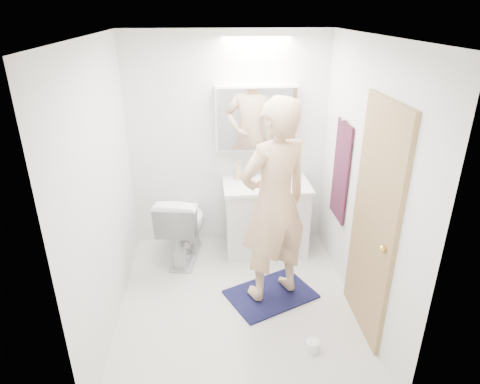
{
  "coord_description": "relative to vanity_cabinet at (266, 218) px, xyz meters",
  "views": [
    {
      "loc": [
        -0.24,
        -3.2,
        2.6
      ],
      "look_at": [
        0.05,
        0.25,
        1.05
      ],
      "focal_mm": 31.18,
      "sensor_mm": 36.0,
      "label": 1
    }
  ],
  "objects": [
    {
      "name": "floor",
      "position": [
        -0.4,
        -0.96,
        -0.39
      ],
      "size": [
        2.5,
        2.5,
        0.0
      ],
      "primitive_type": "plane",
      "color": "silver",
      "rests_on": "ground"
    },
    {
      "name": "ceiling",
      "position": [
        -0.4,
        -0.96,
        2.01
      ],
      "size": [
        2.5,
        2.5,
        0.0
      ],
      "primitive_type": "plane",
      "rotation": [
        3.14,
        0.0,
        0.0
      ],
      "color": "white",
      "rests_on": "floor"
    },
    {
      "name": "wall_back",
      "position": [
        -0.4,
        0.29,
        0.81
      ],
      "size": [
        2.5,
        0.0,
        2.5
      ],
      "primitive_type": "plane",
      "rotation": [
        1.57,
        0.0,
        0.0
      ],
      "color": "white",
      "rests_on": "floor"
    },
    {
      "name": "wall_front",
      "position": [
        -0.4,
        -2.21,
        0.81
      ],
      "size": [
        2.5,
        0.0,
        2.5
      ],
      "primitive_type": "plane",
      "rotation": [
        -1.57,
        0.0,
        0.0
      ],
      "color": "white",
      "rests_on": "floor"
    },
    {
      "name": "wall_left",
      "position": [
        -1.5,
        -0.96,
        0.81
      ],
      "size": [
        0.0,
        2.5,
        2.5
      ],
      "primitive_type": "plane",
      "rotation": [
        1.57,
        0.0,
        1.57
      ],
      "color": "white",
      "rests_on": "floor"
    },
    {
      "name": "wall_right",
      "position": [
        0.7,
        -0.96,
        0.81
      ],
      "size": [
        0.0,
        2.5,
        2.5
      ],
      "primitive_type": "plane",
      "rotation": [
        1.57,
        0.0,
        -1.57
      ],
      "color": "white",
      "rests_on": "floor"
    },
    {
      "name": "vanity_cabinet",
      "position": [
        0.0,
        0.0,
        0.0
      ],
      "size": [
        0.9,
        0.55,
        0.78
      ],
      "primitive_type": "cube",
      "color": "white",
      "rests_on": "floor"
    },
    {
      "name": "countertop",
      "position": [
        0.0,
        -0.0,
        0.41
      ],
      "size": [
        0.95,
        0.58,
        0.04
      ],
      "primitive_type": "cube",
      "color": "white",
      "rests_on": "vanity_cabinet"
    },
    {
      "name": "sink_basin",
      "position": [
        0.0,
        0.03,
        0.45
      ],
      "size": [
        0.36,
        0.36,
        0.03
      ],
      "primitive_type": "cylinder",
      "color": "white",
      "rests_on": "countertop"
    },
    {
      "name": "faucet",
      "position": [
        0.0,
        0.22,
        0.51
      ],
      "size": [
        0.02,
        0.02,
        0.16
      ],
      "primitive_type": "cylinder",
      "color": "silver",
      "rests_on": "countertop"
    },
    {
      "name": "medicine_cabinet",
      "position": [
        -0.1,
        0.21,
        1.11
      ],
      "size": [
        0.88,
        0.14,
        0.7
      ],
      "primitive_type": "cube",
      "color": "white",
      "rests_on": "wall_back"
    },
    {
      "name": "mirror_panel",
      "position": [
        -0.1,
        0.13,
        1.11
      ],
      "size": [
        0.84,
        0.01,
        0.66
      ],
      "primitive_type": "cube",
      "color": "silver",
      "rests_on": "medicine_cabinet"
    },
    {
      "name": "toilet",
      "position": [
        -0.92,
        -0.11,
        0.01
      ],
      "size": [
        0.59,
        0.86,
        0.81
      ],
      "primitive_type": "imported",
      "rotation": [
        0.0,
        0.0,
        2.95
      ],
      "color": "white",
      "rests_on": "floor"
    },
    {
      "name": "bath_rug",
      "position": [
        -0.06,
        -0.88,
        -0.38
      ],
      "size": [
        0.96,
        0.84,
        0.02
      ],
      "primitive_type": "cube",
      "rotation": [
        0.0,
        0.0,
        0.43
      ],
      "color": "#141239",
      "rests_on": "floor"
    },
    {
      "name": "person",
      "position": [
        -0.06,
        -0.88,
        0.61
      ],
      "size": [
        0.82,
        0.71,
        1.91
      ],
      "primitive_type": "imported",
      "rotation": [
        0.0,
        0.0,
        3.58
      ],
      "color": "#DCAF84",
      "rests_on": "bath_rug"
    },
    {
      "name": "door",
      "position": [
        0.68,
        -1.31,
        0.61
      ],
      "size": [
        0.04,
        0.8,
        2.0
      ],
      "primitive_type": "cube",
      "color": "tan",
      "rests_on": "wall_right"
    },
    {
      "name": "door_knob",
      "position": [
        0.64,
        -1.61,
        0.56
      ],
      "size": [
        0.06,
        0.06,
        0.06
      ],
      "primitive_type": "sphere",
      "color": "gold",
      "rests_on": "door"
    },
    {
      "name": "towel",
      "position": [
        0.68,
        -0.41,
        0.71
      ],
      "size": [
        0.02,
        0.42,
        1.0
      ],
      "primitive_type": "cube",
      "color": "#111B35",
      "rests_on": "wall_right"
    },
    {
      "name": "towel_hook",
      "position": [
        0.66,
        -0.41,
        1.23
      ],
      "size": [
        0.07,
        0.02,
        0.02
      ],
      "primitive_type": "cylinder",
      "rotation": [
        0.0,
        1.57,
        0.0
      ],
      "color": "silver",
      "rests_on": "wall_right"
    },
    {
      "name": "soap_bottle_a",
      "position": [
        -0.3,
        0.15,
        0.54
      ],
      "size": [
        0.12,
        0.12,
        0.23
      ],
      "primitive_type": "imported",
      "rotation": [
        0.0,
        0.0,
        0.5
      ],
      "color": "tan",
      "rests_on": "countertop"
    },
    {
      "name": "soap_bottle_b",
      "position": [
        -0.14,
        0.18,
        0.52
      ],
      "size": [
        0.1,
        0.1,
        0.18
      ],
      "primitive_type": "imported",
      "rotation": [
        0.0,
        0.0,
        -0.17
      ],
      "color": "#5695B9",
      "rests_on": "countertop"
    },
    {
      "name": "toothbrush_cup",
      "position": [
        0.22,
        0.16,
        0.47
      ],
      "size": [
        0.11,
        0.11,
        0.08
      ],
      "primitive_type": "imported",
      "rotation": [
        0.0,
        0.0,
        -0.32
      ],
      "color": "#4447CE",
      "rests_on": "countertop"
    },
    {
      "name": "toilet_paper_roll",
      "position": [
        0.17,
        -1.62,
        -0.34
      ],
      "size": [
        0.11,
        0.11,
        0.1
      ],
      "primitive_type": "cylinder",
      "color": "white",
      "rests_on": "floor"
    }
  ]
}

